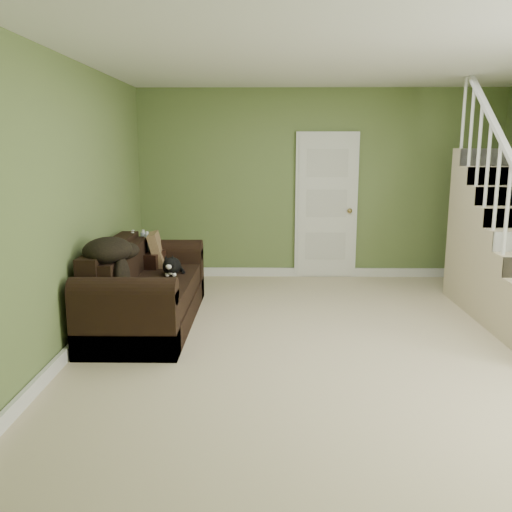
{
  "coord_description": "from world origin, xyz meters",
  "views": [
    {
      "loc": [
        -0.76,
        -4.82,
        1.83
      ],
      "look_at": [
        -0.84,
        0.26,
        0.8
      ],
      "focal_mm": 38.0,
      "sensor_mm": 36.0,
      "label": 1
    }
  ],
  "objects_px": {
    "cat": "(171,266)",
    "banana": "(151,292)",
    "sofa": "(144,293)",
    "side_table": "(143,276)"
  },
  "relations": [
    {
      "from": "cat",
      "to": "banana",
      "type": "bearing_deg",
      "value": -96.11
    },
    {
      "from": "cat",
      "to": "banana",
      "type": "xyz_separation_m",
      "value": [
        -0.06,
        -0.79,
        -0.07
      ]
    },
    {
      "from": "sofa",
      "to": "banana",
      "type": "distance_m",
      "value": 0.59
    },
    {
      "from": "banana",
      "to": "sofa",
      "type": "bearing_deg",
      "value": 80.31
    },
    {
      "from": "sofa",
      "to": "banana",
      "type": "bearing_deg",
      "value": -70.22
    },
    {
      "from": "side_table",
      "to": "banana",
      "type": "bearing_deg",
      "value": -74.17
    },
    {
      "from": "cat",
      "to": "banana",
      "type": "relative_size",
      "value": 2.78
    },
    {
      "from": "sofa",
      "to": "cat",
      "type": "xyz_separation_m",
      "value": [
        0.25,
        0.26,
        0.23
      ]
    },
    {
      "from": "cat",
      "to": "sofa",
      "type": "bearing_deg",
      "value": -135.62
    },
    {
      "from": "sofa",
      "to": "side_table",
      "type": "distance_m",
      "value": 0.79
    }
  ]
}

